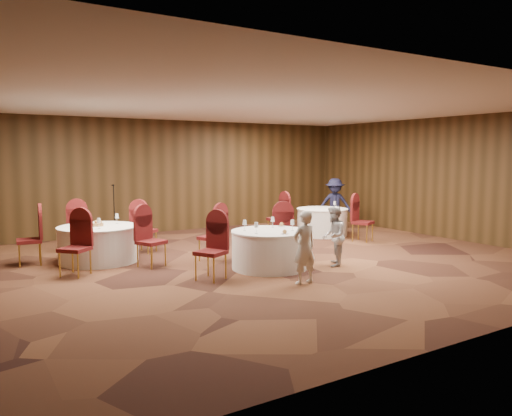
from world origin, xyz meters
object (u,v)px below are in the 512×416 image
table_left (99,244)px  woman_b (334,236)px  woman_a (304,247)px  man_c (335,204)px  table_right (322,222)px  mic_stand (115,227)px  table_main (269,249)px

table_left → woman_b: bearing=-36.6°
woman_a → man_c: size_ratio=0.84×
table_left → woman_a: 4.46m
table_right → mic_stand: size_ratio=0.93×
table_main → woman_b: size_ratio=1.24×
woman_a → table_right: bearing=-134.0°
mic_stand → woman_a: (1.66, -5.49, 0.21)m
table_left → woman_a: (2.51, -3.67, 0.26)m
man_c → table_left: bearing=-132.1°
table_right → man_c: size_ratio=0.92×
woman_a → woman_b: bearing=-150.3°
mic_stand → woman_a: 5.74m
table_right → woman_b: (-2.26, -3.11, 0.22)m
man_c → mic_stand: bearing=-147.4°
table_left → woman_a: woman_a is taller
table_right → woman_a: 5.33m
mic_stand → woman_b: (3.00, -4.68, 0.17)m
table_left → woman_b: 4.81m
mic_stand → man_c: size_ratio=0.98×
table_left → mic_stand: size_ratio=1.09×
table_right → woman_a: size_ratio=1.10×
mic_stand → man_c: man_c is taller
table_main → table_left: size_ratio=0.91×
table_right → mic_stand: (-5.27, 1.57, 0.05)m
table_main → table_right: 4.35m
table_right → woman_b: bearing=-126.1°
mic_stand → man_c: (6.33, -0.85, 0.33)m
table_right → woman_a: (-3.61, -3.92, 0.26)m
table_left → mic_stand: (0.85, 1.81, 0.05)m
table_right → mic_stand: 5.50m
mic_stand → man_c: 6.39m
mic_stand → woman_b: size_ratio=1.24×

